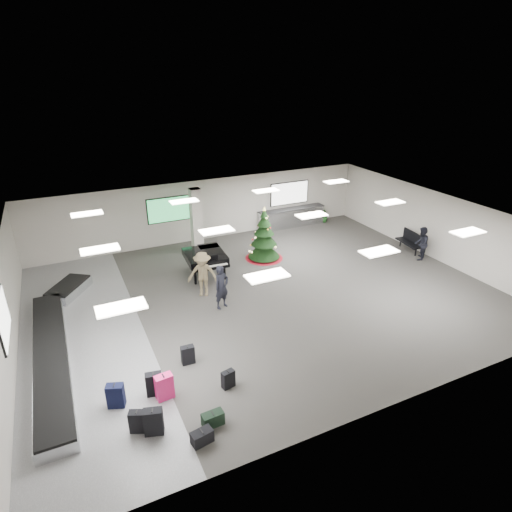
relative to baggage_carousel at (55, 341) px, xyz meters
name	(u,v)px	position (x,y,z in m)	size (l,w,h in m)	color
ground	(266,295)	(7.84, 0.08, -0.21)	(18.00, 18.00, 0.00)	#383633
room_envelope	(250,238)	(7.46, 0.75, 2.12)	(18.02, 14.02, 3.21)	beige
baggage_carousel	(55,341)	(0.00, 0.00, 0.00)	(2.28, 9.71, 0.43)	silver
service_counter	(291,217)	(12.84, 6.73, 0.33)	(4.05, 0.65, 1.08)	silver
suitcase_0	(154,422)	(2.10, -5.07, 0.16)	(0.53, 0.39, 0.76)	black
suitcase_1	(154,384)	(2.44, -3.67, 0.14)	(0.50, 0.32, 0.73)	black
pink_suitcase	(164,387)	(2.66, -3.95, 0.17)	(0.51, 0.32, 0.79)	#FF2174
suitcase_3	(188,355)	(3.71, -2.74, 0.09)	(0.42, 0.25, 0.64)	black
navy_suitcase	(116,396)	(1.39, -3.68, 0.14)	(0.52, 0.41, 0.73)	black
suitcase_5	(138,421)	(1.74, -4.83, 0.10)	(0.47, 0.38, 0.64)	black
green_duffel	(213,419)	(3.53, -5.45, -0.02)	(0.58, 0.31, 0.40)	black
suitcase_7	(228,379)	(4.43, -4.29, 0.06)	(0.41, 0.28, 0.57)	black
black_duffel	(202,437)	(3.09, -5.87, -0.04)	(0.58, 0.38, 0.37)	black
christmas_tree	(264,241)	(9.42, 3.41, 0.68)	(1.82, 1.82, 2.60)	maroon
grand_piano	(205,257)	(6.28, 2.88, 0.65)	(1.81, 2.25, 1.22)	black
bench	(410,240)	(16.44, 1.07, 0.34)	(0.72, 1.60, 0.98)	black
traveler_a	(222,287)	(5.91, -0.02, 0.66)	(0.64, 0.42, 1.75)	black
traveler_b	(203,274)	(5.59, 1.19, 0.73)	(1.22, 0.70, 1.89)	#7D6D4D
traveler_bench	(421,244)	(16.10, 0.07, 0.60)	(0.79, 0.61, 1.62)	black
potted_plant_left	(265,225)	(11.00, 6.42, 0.24)	(0.50, 0.40, 0.90)	#1A3E14
potted_plant_right	(324,215)	(14.98, 6.58, 0.19)	(0.45, 0.45, 0.80)	#1A3E14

